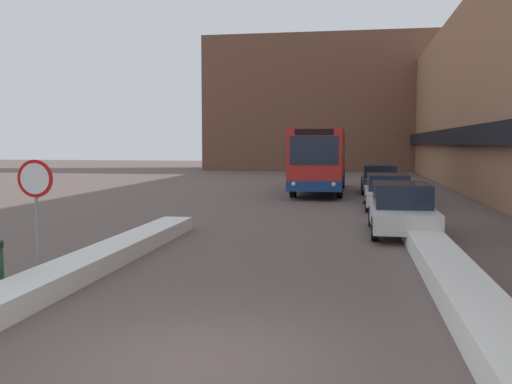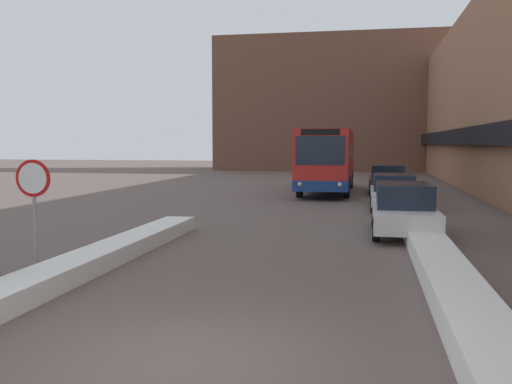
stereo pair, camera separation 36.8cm
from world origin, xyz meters
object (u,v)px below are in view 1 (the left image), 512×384
object	(u,v)px
city_bus	(320,159)
parked_car_back	(379,179)
stop_sign	(36,192)
parked_car_front	(401,208)
parked_car_middle	(388,191)

from	to	relation	value
city_bus	parked_car_back	xyz separation A→B (m)	(3.20, -0.03, -1.07)
parked_car_back	stop_sign	xyz separation A→B (m)	(-7.72, -20.93, 0.95)
parked_car_front	parked_car_middle	size ratio (longest dim) A/B	0.93
city_bus	parked_car_middle	distance (m)	8.11
city_bus	parked_car_front	world-z (taller)	city_bus
parked_car_front	stop_sign	distance (m)	10.32
city_bus	parked_car_front	bearing A→B (deg)	-77.28
parked_car_front	parked_car_middle	xyz separation A→B (m)	(0.00, 6.83, -0.04)
parked_car_middle	stop_sign	xyz separation A→B (m)	(-7.72, -13.60, 0.99)
parked_car_front	city_bus	bearing A→B (deg)	102.72
parked_car_back	parked_car_front	bearing A→B (deg)	-90.00
city_bus	parked_car_back	distance (m)	3.38
parked_car_front	stop_sign	xyz separation A→B (m)	(-7.72, -6.78, 0.95)
parked_car_middle	city_bus	bearing A→B (deg)	113.50
parked_car_middle	parked_car_back	world-z (taller)	parked_car_back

